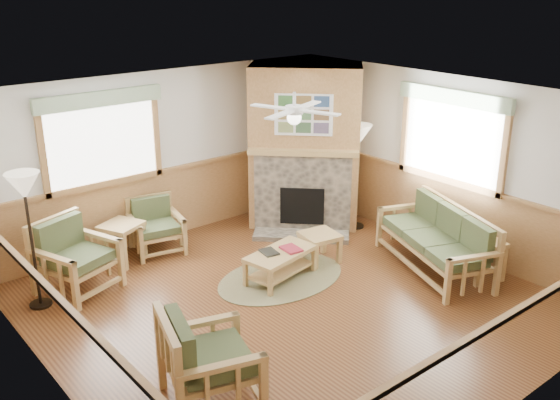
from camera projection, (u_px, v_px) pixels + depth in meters
floor at (290, 303)px, 8.18m from camera, size 6.00×6.00×0.01m
ceiling at (292, 99)px, 7.25m from camera, size 6.00×6.00×0.01m
wall_back at (169, 155)px, 9.89m from camera, size 6.00×0.02×2.70m
wall_front at (509, 299)px, 5.54m from camera, size 6.00×0.02×2.70m
wall_left at (51, 278)px, 5.93m from camera, size 0.02×6.00×2.70m
wall_right at (441, 163)px, 9.51m from camera, size 0.02×6.00×2.70m
wainscot at (291, 265)px, 7.99m from camera, size 6.00×6.00×1.10m
fireplace at (305, 146)px, 10.43m from camera, size 3.11×3.11×2.70m
window_back at (97, 89)px, 8.80m from camera, size 1.90×0.16×1.50m
window_right at (458, 87)px, 8.93m from camera, size 0.16×1.90×1.50m
ceiling_fan at (294, 95)px, 7.66m from camera, size 1.59×1.59×0.36m
sofa at (434, 240)px, 8.97m from camera, size 2.18×1.50×0.93m
armchair_back_left at (76, 257)px, 8.35m from camera, size 1.13×1.13×0.99m
armchair_back_right at (156, 226)px, 9.57m from camera, size 0.87×0.87×0.83m
armchair_left at (210, 358)px, 6.15m from camera, size 1.11×1.11×1.00m
coffee_table at (281, 265)px, 8.76m from camera, size 1.13×0.71×0.42m
end_table_chairs at (122, 243)px, 9.26m from camera, size 0.71×0.70×0.61m
end_table_sofa at (481, 259)px, 8.77m from camera, size 0.64×0.63×0.58m
footstool at (320, 247)px, 9.30m from camera, size 0.59×0.59×0.45m
braided_rug at (281, 278)px, 8.84m from camera, size 2.25×2.25×0.01m
floor_lamp_left at (32, 241)px, 7.82m from camera, size 0.52×0.52×1.82m
floor_lamp_right at (358, 177)px, 10.33m from camera, size 0.44×0.44×1.79m
book_red at (291, 248)px, 8.73m from camera, size 0.25×0.32×0.03m
book_dark at (269, 251)px, 8.64m from camera, size 0.24×0.30×0.03m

